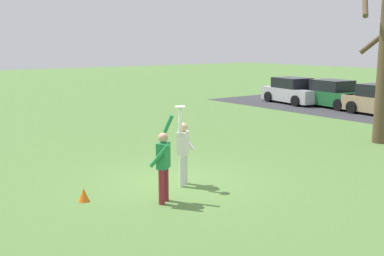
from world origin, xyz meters
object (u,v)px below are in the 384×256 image
(parked_car_green, at_px, (333,95))
(parked_car_tan, at_px, (383,101))
(frisbee_disc, at_px, (180,107))
(parked_car_silver, at_px, (293,92))
(person_defender, at_px, (163,161))
(field_cone_orange, at_px, (84,195))
(person_catcher, at_px, (183,148))

(parked_car_green, relative_size, parked_car_tan, 1.00)
(frisbee_disc, bearing_deg, parked_car_silver, 122.04)
(parked_car_silver, bearing_deg, person_defender, -50.03)
(field_cone_orange, bearing_deg, person_catcher, 81.66)
(person_defender, bearing_deg, parked_car_silver, -2.94)
(parked_car_silver, bearing_deg, person_catcher, -50.26)
(person_defender, height_order, parked_car_silver, person_defender)
(parked_car_silver, height_order, parked_car_tan, same)
(person_defender, height_order, parked_car_green, person_defender)
(frisbee_disc, height_order, parked_car_tan, frisbee_disc)
(person_catcher, distance_m, frisbee_disc, 1.13)
(person_defender, distance_m, field_cone_orange, 2.05)
(frisbee_disc, xyz_separation_m, parked_car_silver, (-9.83, 15.70, -1.37))
(person_defender, distance_m, parked_car_tan, 17.05)
(person_catcher, xyz_separation_m, field_cone_orange, (-0.38, -2.60, -0.82))
(parked_car_green, xyz_separation_m, field_cone_orange, (6.63, -18.53, -0.57))
(frisbee_disc, relative_size, parked_car_silver, 0.06)
(parked_car_green, bearing_deg, parked_car_tan, -1.71)
(field_cone_orange, bearing_deg, person_defender, 50.62)
(parked_car_green, height_order, parked_car_tan, same)
(parked_car_tan, bearing_deg, person_catcher, -69.44)
(parked_car_green, distance_m, field_cone_orange, 19.69)
(person_catcher, bearing_deg, parked_car_tan, 157.65)
(parked_car_silver, height_order, field_cone_orange, parked_car_silver)
(frisbee_disc, relative_size, parked_car_green, 0.06)
(frisbee_disc, height_order, field_cone_orange, frisbee_disc)
(parked_car_silver, distance_m, parked_car_tan, 6.21)
(person_catcher, xyz_separation_m, person_defender, (0.81, -1.15, -0.00))
(parked_car_tan, relative_size, field_cone_orange, 13.45)
(person_defender, bearing_deg, parked_car_green, -10.59)
(parked_car_tan, bearing_deg, frisbee_disc, -69.13)
(person_catcher, height_order, person_defender, person_catcher)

